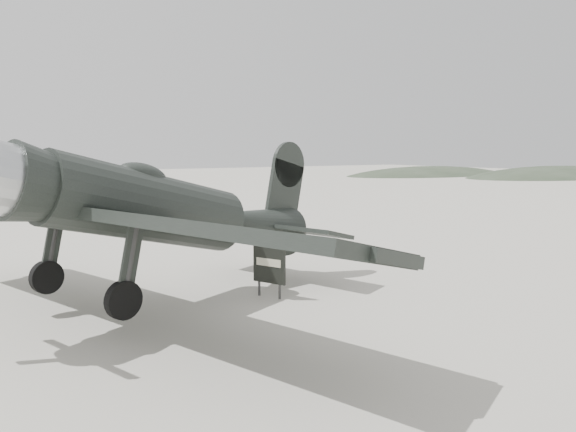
# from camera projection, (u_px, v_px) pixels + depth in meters

# --- Properties ---
(ground) EXTENTS (160.00, 160.00, 0.00)m
(ground) POSITION_uv_depth(u_px,v_px,m) (237.00, 279.00, 14.81)
(ground) COLOR #A7A494
(ground) RESTS_ON ground
(hill_east_north) EXTENTS (36.00, 18.00, 6.00)m
(hill_east_north) POSITION_uv_depth(u_px,v_px,m) (558.00, 177.00, 70.43)
(hill_east_north) COLOR #323D2C
(hill_east_north) RESTS_ON ground
(hill_northeast) EXTENTS (32.00, 16.00, 5.20)m
(hill_northeast) POSITION_uv_depth(u_px,v_px,m) (430.00, 175.00, 75.08)
(hill_northeast) COLOR #323D2C
(hill_northeast) RESTS_ON ground
(lowwing_monoplane) EXTENTS (8.99, 12.35, 3.99)m
(lowwing_monoplane) POSITION_uv_depth(u_px,v_px,m) (161.00, 211.00, 12.01)
(lowwing_monoplane) COLOR black
(lowwing_monoplane) RESTS_ON ground
(sign_board) EXTENTS (0.40, 0.83, 1.27)m
(sign_board) POSITION_uv_depth(u_px,v_px,m) (269.00, 265.00, 12.94)
(sign_board) COLOR #333333
(sign_board) RESTS_ON ground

